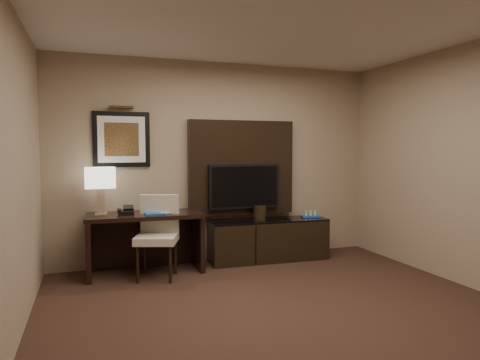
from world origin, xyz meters
name	(u,v)px	position (x,y,z in m)	size (l,w,h in m)	color
floor	(305,331)	(0.00, 0.00, -0.01)	(4.50, 5.00, 0.01)	#301C16
ceiling	(309,3)	(0.00, 0.00, 2.70)	(4.50, 5.00, 0.01)	silver
wall_back	(220,162)	(0.00, 2.50, 1.35)	(4.50, 0.01, 2.70)	gray
desk	(145,243)	(-1.07, 2.15, 0.37)	(1.39, 0.59, 0.74)	black
credenza	(268,240)	(0.61, 2.20, 0.28)	(1.63, 0.45, 0.56)	black
tv_wall_panel	(242,168)	(0.30, 2.44, 1.27)	(1.50, 0.12, 1.30)	black
tv	(244,186)	(0.30, 2.34, 1.02)	(1.00, 0.08, 0.60)	black
artwork	(122,139)	(-1.30, 2.48, 1.65)	(0.70, 0.04, 0.70)	black
picture_light	(121,107)	(-1.30, 2.44, 2.05)	(0.04, 0.04, 0.30)	#412E14
desk_chair	(157,238)	(-0.96, 1.87, 0.49)	(0.47, 0.54, 0.97)	beige
table_lamp	(100,192)	(-1.58, 2.24, 1.02)	(0.34, 0.19, 0.55)	#997E5F
desk_phone	(126,211)	(-1.29, 2.11, 0.79)	(0.18, 0.17, 0.09)	black
blue_folder	(154,213)	(-0.96, 2.09, 0.75)	(0.23, 0.31, 0.02)	#174898
book	(159,204)	(-0.90, 2.08, 0.86)	(0.18, 0.02, 0.24)	#C2B399
ice_bucket	(260,213)	(0.49, 2.24, 0.66)	(0.17, 0.17, 0.19)	black
minibar_tray	(311,214)	(1.26, 2.21, 0.61)	(0.26, 0.15, 0.09)	#1A50AC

